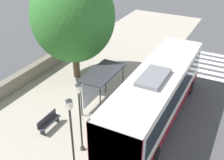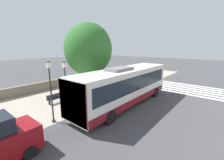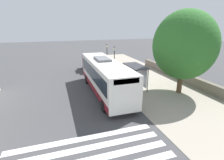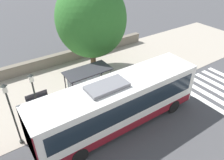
% 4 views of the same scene
% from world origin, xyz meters
% --- Properties ---
extents(ground_plane, '(120.00, 120.00, 0.00)m').
position_xyz_m(ground_plane, '(0.00, 0.00, 0.00)').
color(ground_plane, '#424244').
rests_on(ground_plane, ground).
extents(sidewalk_plaza, '(9.00, 44.00, 0.02)m').
position_xyz_m(sidewalk_plaza, '(-4.50, 0.00, 0.01)').
color(sidewalk_plaza, '#9E9384').
rests_on(sidewalk_plaza, ground).
extents(crosswalk_stripes, '(9.00, 5.25, 0.01)m').
position_xyz_m(crosswalk_stripes, '(5.00, 9.10, 0.00)').
color(crosswalk_stripes, silver).
rests_on(crosswalk_stripes, ground).
extents(stone_wall, '(0.60, 20.00, 1.06)m').
position_xyz_m(stone_wall, '(-8.55, 0.00, 0.54)').
color(stone_wall, slate).
rests_on(stone_wall, ground).
extents(bus, '(2.72, 11.25, 3.48)m').
position_xyz_m(bus, '(1.64, -0.21, 1.81)').
color(bus, silver).
rests_on(bus, ground).
extents(bus_shelter, '(1.64, 3.41, 2.56)m').
position_xyz_m(bus_shelter, '(-2.00, -0.42, 2.12)').
color(bus_shelter, '#2D2D33').
rests_on(bus_shelter, ground).
extents(pedestrian, '(0.34, 0.22, 1.60)m').
position_xyz_m(pedestrian, '(0.03, 4.15, 0.93)').
color(pedestrian, '#2D3347').
rests_on(pedestrian, ground).
extents(bench, '(0.40, 1.66, 0.88)m').
position_xyz_m(bench, '(-3.57, -3.91, 0.48)').
color(bench, '#333338').
rests_on(bench, ground).
extents(street_lamp_near, '(0.28, 0.28, 4.15)m').
position_xyz_m(street_lamp_near, '(-0.86, -4.53, 2.47)').
color(street_lamp_near, '#2D332D').
rests_on(street_lamp_near, ground).
extents(street_lamp_far, '(0.28, 0.28, 4.32)m').
position_xyz_m(street_lamp_far, '(-0.34, -6.02, 2.56)').
color(street_lamp_far, '#2D332D').
rests_on(street_lamp_far, ground).
extents(shade_tree, '(6.00, 6.00, 8.13)m').
position_xyz_m(shade_tree, '(-5.62, 2.16, 4.82)').
color(shade_tree, brown).
rests_on(shade_tree, ground).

